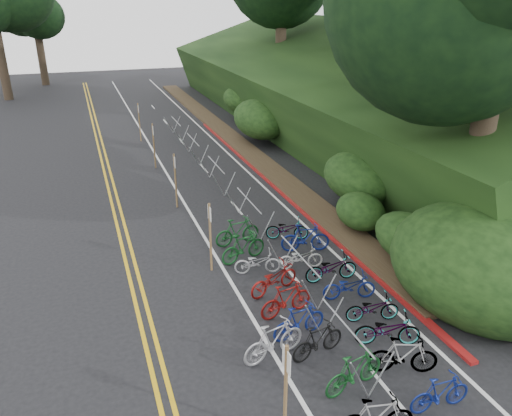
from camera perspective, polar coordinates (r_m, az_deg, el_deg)
The scene contains 10 objects.
ground at distance 13.41m, azimuth -1.90°, elevation -17.63°, with size 120.00×120.00×0.00m, color black.
road_markings at distance 21.97m, azimuth -8.44°, elevation -0.73°, with size 7.47×80.00×0.01m.
red_curb at distance 24.97m, azimuth 2.08°, elevation 2.57°, with size 0.25×28.00×0.10m, color maroon.
embankment at distance 33.49m, azimuth 9.45°, elevation 11.99°, with size 14.30×48.14×9.11m.
bike_rack_front at distance 13.07m, azimuth 10.22°, elevation -14.38°, with size 1.17×2.59×1.23m.
bike_racks_rest at distance 24.80m, azimuth -4.57°, elevation 4.33°, with size 1.14×23.00×1.17m.
signpost_near at distance 10.80m, azimuth 3.41°, elevation -19.77°, with size 0.08×0.40×2.43m.
signposts_rest at distance 25.09m, azimuth -10.54°, elevation 5.62°, with size 0.08×18.40×2.50m.
bike_front at distance 13.32m, azimuth 2.03°, elevation -14.89°, with size 1.84×0.52×1.10m, color #9E9EA3.
bike_valet at distance 15.54m, azimuth 6.56°, elevation -9.22°, with size 3.36×11.41×1.10m.
Camera 1 is at (-3.03, -9.74, 8.70)m, focal length 35.00 mm.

